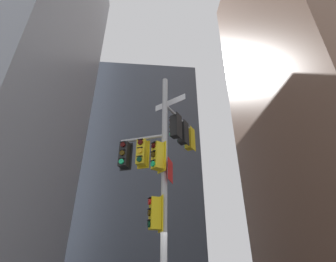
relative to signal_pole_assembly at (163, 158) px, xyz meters
The scene contains 3 objects.
building_tower_right 27.77m from the signal_pole_assembly, 28.80° to the left, with size 17.92×17.92×42.55m, color brown.
building_mid_block 28.16m from the signal_pole_assembly, 92.70° to the left, with size 14.59×14.59×28.33m, color #4C5460.
signal_pole_assembly is the anchor object (origin of this frame).
Camera 1 is at (-0.61, -8.43, 1.56)m, focal length 26.57 mm.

